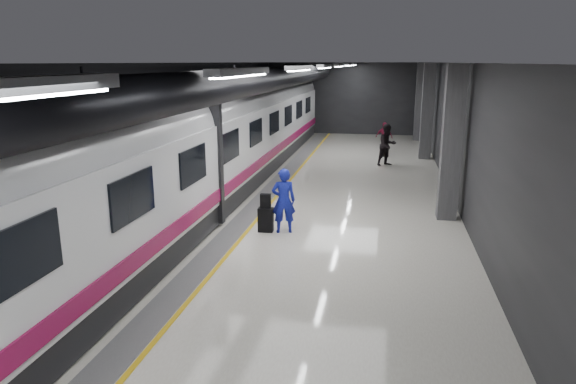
{
  "coord_description": "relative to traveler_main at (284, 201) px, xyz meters",
  "views": [
    {
      "loc": [
        2.69,
        -13.31,
        4.53
      ],
      "look_at": [
        0.37,
        -1.27,
        1.42
      ],
      "focal_mm": 32.0,
      "sensor_mm": 36.0,
      "label": 1
    }
  ],
  "objects": [
    {
      "name": "traveler_far_b",
      "position": [
        2.54,
        13.6,
        -0.12
      ],
      "size": [
        0.98,
        0.67,
        1.54
      ],
      "primitive_type": "imported",
      "rotation": [
        0.0,
        0.0,
        -0.36
      ],
      "color": "maroon",
      "rests_on": "ground"
    },
    {
      "name": "traveler_far_a",
      "position": [
        2.71,
        10.02,
        0.04
      ],
      "size": [
        1.14,
        1.11,
        1.85
      ],
      "primitive_type": "imported",
      "rotation": [
        0.0,
        0.0,
        0.66
      ],
      "color": "black",
      "rests_on": "ground"
    },
    {
      "name": "traveler_main",
      "position": [
        0.0,
        0.0,
        0.0
      ],
      "size": [
        0.74,
        0.58,
        1.78
      ],
      "primitive_type": "imported",
      "rotation": [
        0.0,
        0.0,
        3.41
      ],
      "color": "#1A28C5",
      "rests_on": "ground"
    },
    {
      "name": "ground",
      "position": [
        -0.05,
        0.2,
        -0.89
      ],
      "size": [
        40.0,
        40.0,
        0.0
      ],
      "primitive_type": "plane",
      "color": "white",
      "rests_on": "ground"
    },
    {
      "name": "shoulder_bag",
      "position": [
        -0.5,
        -0.02,
        -0.03
      ],
      "size": [
        0.31,
        0.19,
        0.39
      ],
      "primitive_type": "cube",
      "rotation": [
        0.0,
        0.0,
        0.12
      ],
      "color": "black",
      "rests_on": "suitcase_main"
    },
    {
      "name": "suitcase_far",
      "position": [
        2.63,
        12.23,
        -0.67
      ],
      "size": [
        0.35,
        0.29,
        0.44
      ],
      "primitive_type": "cube",
      "rotation": [
        0.0,
        0.0,
        -0.36
      ],
      "color": "black",
      "rests_on": "ground"
    },
    {
      "name": "suitcase_main",
      "position": [
        -0.49,
        -0.05,
        -0.56
      ],
      "size": [
        0.42,
        0.28,
        0.67
      ],
      "primitive_type": "cube",
      "rotation": [
        0.0,
        0.0,
        0.05
      ],
      "color": "black",
      "rests_on": "ground"
    },
    {
      "name": "platform_hall",
      "position": [
        -0.33,
        1.16,
        2.65
      ],
      "size": [
        10.02,
        40.02,
        4.51
      ],
      "color": "black",
      "rests_on": "ground"
    },
    {
      "name": "train",
      "position": [
        -3.29,
        0.2,
        1.18
      ],
      "size": [
        3.05,
        38.0,
        4.05
      ],
      "color": "black",
      "rests_on": "ground"
    }
  ]
}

